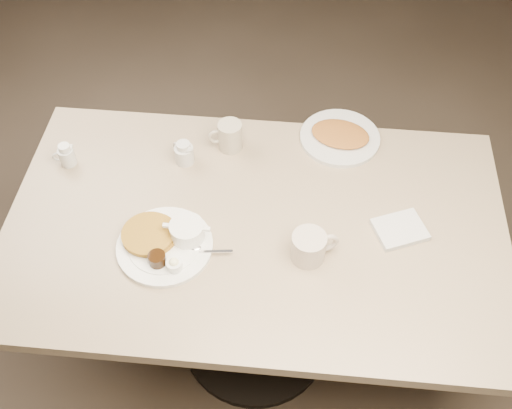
# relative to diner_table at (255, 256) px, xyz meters

# --- Properties ---
(room) EXTENTS (7.04, 8.04, 2.84)m
(room) POSITION_rel_diner_table_xyz_m (0.00, 0.00, 0.82)
(room) COLOR #4C3F33
(room) RESTS_ON ground
(diner_table) EXTENTS (1.50, 0.90, 0.75)m
(diner_table) POSITION_rel_diner_table_xyz_m (0.00, 0.00, 0.00)
(diner_table) COLOR tan
(diner_table) RESTS_ON ground
(main_plate) EXTENTS (0.34, 0.28, 0.07)m
(main_plate) POSITION_rel_diner_table_xyz_m (-0.25, -0.10, 0.19)
(main_plate) COLOR white
(main_plate) RESTS_ON diner_table
(coffee_mug_near) EXTENTS (0.15, 0.13, 0.09)m
(coffee_mug_near) POSITION_rel_diner_table_xyz_m (0.16, -0.10, 0.22)
(coffee_mug_near) COLOR beige
(coffee_mug_near) RESTS_ON diner_table
(napkin) EXTENTS (0.18, 0.16, 0.02)m
(napkin) POSITION_rel_diner_table_xyz_m (0.43, 0.01, 0.18)
(napkin) COLOR silver
(napkin) RESTS_ON diner_table
(coffee_mug_far) EXTENTS (0.12, 0.09, 0.10)m
(coffee_mug_far) POSITION_rel_diner_table_xyz_m (-0.12, 0.31, 0.22)
(coffee_mug_far) COLOR #B4AB95
(coffee_mug_far) RESTS_ON diner_table
(creamer_left) EXTENTS (0.07, 0.05, 0.08)m
(creamer_left) POSITION_rel_diner_table_xyz_m (-0.63, 0.19, 0.21)
(creamer_left) COLOR silver
(creamer_left) RESTS_ON diner_table
(creamer_right) EXTENTS (0.08, 0.08, 0.08)m
(creamer_right) POSITION_rel_diner_table_xyz_m (-0.25, 0.24, 0.21)
(creamer_right) COLOR silver
(creamer_right) RESTS_ON diner_table
(hash_plate) EXTENTS (0.32, 0.32, 0.04)m
(hash_plate) POSITION_rel_diner_table_xyz_m (0.25, 0.38, 0.18)
(hash_plate) COLOR silver
(hash_plate) RESTS_ON diner_table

